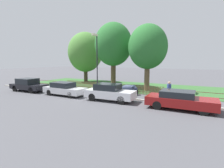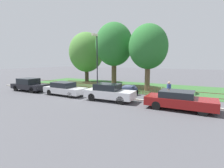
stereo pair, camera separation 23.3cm
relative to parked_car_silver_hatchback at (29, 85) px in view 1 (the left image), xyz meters
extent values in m
plane|color=#4C4C51|center=(7.79, 1.17, -0.71)|extent=(120.00, 120.00, 0.00)
cube|color=#B2ADA3|center=(7.79, 1.27, -0.65)|extent=(28.23, 0.20, 0.12)
cube|color=#33602D|center=(7.79, 8.35, -0.70)|extent=(28.23, 8.82, 0.01)
cube|color=brown|center=(7.79, 3.97, -0.45)|extent=(28.23, 0.03, 0.05)
cube|color=brown|center=(7.79, 3.97, -0.05)|extent=(28.23, 0.03, 0.05)
cube|color=brown|center=(1.99, 3.95, -0.25)|extent=(0.06, 0.03, 0.91)
cube|color=brown|center=(2.14, 3.95, -0.25)|extent=(0.06, 0.03, 0.91)
cube|color=brown|center=(2.28, 3.95, -0.25)|extent=(0.06, 0.03, 0.91)
cube|color=brown|center=(2.43, 3.95, -0.25)|extent=(0.06, 0.03, 0.91)
cube|color=brown|center=(2.58, 3.95, -0.25)|extent=(0.06, 0.03, 0.91)
cube|color=brown|center=(2.72, 3.95, -0.25)|extent=(0.06, 0.03, 0.91)
cube|color=brown|center=(2.87, 3.95, -0.25)|extent=(0.06, 0.03, 0.91)
cube|color=brown|center=(3.02, 3.95, -0.25)|extent=(0.06, 0.03, 0.91)
cube|color=brown|center=(3.16, 3.95, -0.25)|extent=(0.06, 0.03, 0.91)
cube|color=brown|center=(3.31, 3.95, -0.25)|extent=(0.06, 0.03, 0.91)
cube|color=brown|center=(3.46, 3.95, -0.25)|extent=(0.06, 0.03, 0.91)
cube|color=brown|center=(3.61, 3.95, -0.25)|extent=(0.06, 0.03, 0.91)
cube|color=brown|center=(3.75, 3.95, -0.25)|extent=(0.06, 0.03, 0.91)
cube|color=brown|center=(3.90, 3.95, -0.25)|extent=(0.06, 0.03, 0.91)
cube|color=brown|center=(4.05, 3.95, -0.25)|extent=(0.06, 0.03, 0.91)
cube|color=brown|center=(4.19, 3.95, -0.25)|extent=(0.06, 0.03, 0.91)
cube|color=brown|center=(4.34, 3.95, -0.25)|extent=(0.06, 0.03, 0.91)
cube|color=brown|center=(4.49, 3.95, -0.25)|extent=(0.06, 0.03, 0.91)
cube|color=brown|center=(4.63, 3.95, -0.25)|extent=(0.06, 0.03, 0.91)
cube|color=brown|center=(4.78, 3.95, -0.25)|extent=(0.06, 0.03, 0.91)
cube|color=brown|center=(4.93, 3.95, -0.25)|extent=(0.06, 0.03, 0.91)
cube|color=brown|center=(5.07, 3.95, -0.25)|extent=(0.06, 0.03, 0.91)
cube|color=brown|center=(5.22, 3.95, -0.25)|extent=(0.06, 0.03, 0.91)
cube|color=brown|center=(5.37, 3.95, -0.25)|extent=(0.06, 0.03, 0.91)
cube|color=brown|center=(5.51, 3.95, -0.25)|extent=(0.06, 0.03, 0.91)
cube|color=brown|center=(5.66, 3.95, -0.25)|extent=(0.06, 0.03, 0.91)
cube|color=brown|center=(5.81, 3.95, -0.25)|extent=(0.06, 0.03, 0.91)
cube|color=brown|center=(5.95, 3.95, -0.25)|extent=(0.06, 0.03, 0.91)
cube|color=brown|center=(6.10, 3.95, -0.25)|extent=(0.06, 0.03, 0.91)
cube|color=brown|center=(6.25, 3.95, -0.25)|extent=(0.06, 0.03, 0.91)
cube|color=brown|center=(6.39, 3.95, -0.25)|extent=(0.06, 0.03, 0.91)
cube|color=brown|center=(6.54, 3.95, -0.25)|extent=(0.06, 0.03, 0.91)
cube|color=brown|center=(6.69, 3.95, -0.25)|extent=(0.06, 0.03, 0.91)
cube|color=brown|center=(6.83, 3.95, -0.25)|extent=(0.06, 0.03, 0.91)
cube|color=brown|center=(6.98, 3.95, -0.25)|extent=(0.06, 0.03, 0.91)
cube|color=brown|center=(7.13, 3.95, -0.25)|extent=(0.06, 0.03, 0.91)
cube|color=brown|center=(7.28, 3.95, -0.25)|extent=(0.06, 0.03, 0.91)
cube|color=brown|center=(7.42, 3.95, -0.25)|extent=(0.06, 0.03, 0.91)
cube|color=brown|center=(7.57, 3.95, -0.25)|extent=(0.06, 0.03, 0.91)
cube|color=brown|center=(7.72, 3.95, -0.25)|extent=(0.06, 0.03, 0.91)
cube|color=brown|center=(7.86, 3.95, -0.25)|extent=(0.06, 0.03, 0.91)
cube|color=brown|center=(8.01, 3.95, -0.25)|extent=(0.06, 0.03, 0.91)
cube|color=brown|center=(8.16, 3.95, -0.25)|extent=(0.06, 0.03, 0.91)
cube|color=brown|center=(8.30, 3.95, -0.25)|extent=(0.06, 0.03, 0.91)
cube|color=brown|center=(8.45, 3.95, -0.25)|extent=(0.06, 0.03, 0.91)
cube|color=brown|center=(8.60, 3.95, -0.25)|extent=(0.06, 0.03, 0.91)
cube|color=brown|center=(8.74, 3.95, -0.25)|extent=(0.06, 0.03, 0.91)
cube|color=brown|center=(8.89, 3.95, -0.25)|extent=(0.06, 0.03, 0.91)
cube|color=brown|center=(9.04, 3.95, -0.25)|extent=(0.06, 0.03, 0.91)
cube|color=brown|center=(9.18, 3.95, -0.25)|extent=(0.06, 0.03, 0.91)
cube|color=brown|center=(9.33, 3.95, -0.25)|extent=(0.06, 0.03, 0.91)
cube|color=brown|center=(9.48, 3.95, -0.25)|extent=(0.06, 0.03, 0.91)
cube|color=brown|center=(9.62, 3.95, -0.25)|extent=(0.06, 0.03, 0.91)
cube|color=brown|center=(9.77, 3.95, -0.25)|extent=(0.06, 0.03, 0.91)
cube|color=brown|center=(9.92, 3.95, -0.25)|extent=(0.06, 0.03, 0.91)
cube|color=brown|center=(10.06, 3.95, -0.25)|extent=(0.06, 0.03, 0.91)
cube|color=brown|center=(10.21, 3.95, -0.25)|extent=(0.06, 0.03, 0.91)
cube|color=brown|center=(10.36, 3.95, -0.25)|extent=(0.06, 0.03, 0.91)
cube|color=brown|center=(10.50, 3.95, -0.25)|extent=(0.06, 0.03, 0.91)
cube|color=brown|center=(10.65, 3.95, -0.25)|extent=(0.06, 0.03, 0.91)
cube|color=brown|center=(10.80, 3.95, -0.25)|extent=(0.06, 0.03, 0.91)
cube|color=brown|center=(10.95, 3.95, -0.25)|extent=(0.06, 0.03, 0.91)
cube|color=brown|center=(11.09, 3.95, -0.25)|extent=(0.06, 0.03, 0.91)
cube|color=brown|center=(11.24, 3.95, -0.25)|extent=(0.06, 0.03, 0.91)
cube|color=brown|center=(11.39, 3.95, -0.25)|extent=(0.06, 0.03, 0.91)
cube|color=brown|center=(11.53, 3.95, -0.25)|extent=(0.06, 0.03, 0.91)
cube|color=brown|center=(11.68, 3.95, -0.25)|extent=(0.06, 0.03, 0.91)
cube|color=brown|center=(11.83, 3.95, -0.25)|extent=(0.06, 0.03, 0.91)
cube|color=brown|center=(11.97, 3.95, -0.25)|extent=(0.06, 0.03, 0.91)
cube|color=brown|center=(12.12, 3.95, -0.25)|extent=(0.06, 0.03, 0.91)
cube|color=brown|center=(12.27, 3.95, -0.25)|extent=(0.06, 0.03, 0.91)
cube|color=brown|center=(12.41, 3.95, -0.25)|extent=(0.06, 0.03, 0.91)
cube|color=brown|center=(12.56, 3.95, -0.25)|extent=(0.06, 0.03, 0.91)
cube|color=brown|center=(12.71, 3.95, -0.25)|extent=(0.06, 0.03, 0.91)
cube|color=brown|center=(12.85, 3.95, -0.25)|extent=(0.06, 0.03, 0.91)
cube|color=brown|center=(13.00, 3.95, -0.25)|extent=(0.06, 0.03, 0.91)
cube|color=brown|center=(13.15, 3.95, -0.25)|extent=(0.06, 0.03, 0.91)
cube|color=brown|center=(13.29, 3.95, -0.25)|extent=(0.06, 0.03, 0.91)
cube|color=brown|center=(13.44, 3.95, -0.25)|extent=(0.06, 0.03, 0.91)
cube|color=brown|center=(13.59, 3.95, -0.25)|extent=(0.06, 0.03, 0.91)
cube|color=black|center=(0.06, 0.00, -0.17)|extent=(4.14, 1.87, 0.52)
cube|color=black|center=(-0.14, 0.00, 0.39)|extent=(2.00, 1.64, 0.60)
cylinder|color=black|center=(1.31, 0.85, -0.38)|extent=(0.65, 0.16, 0.65)
cylinder|color=black|center=(1.35, -0.78, -0.38)|extent=(0.65, 0.16, 0.65)
cylinder|color=black|center=(-1.22, 0.78, -0.38)|extent=(0.65, 0.16, 0.65)
cylinder|color=black|center=(-1.18, -0.84, -0.38)|extent=(0.65, 0.16, 0.65)
cube|color=#BCBCC1|center=(5.12, 0.03, -0.20)|extent=(4.25, 1.71, 0.54)
cube|color=black|center=(4.91, 0.04, 0.32)|extent=(2.05, 1.51, 0.48)
cylinder|color=black|center=(6.45, 0.75, -0.42)|extent=(0.57, 0.15, 0.56)
cylinder|color=black|center=(6.42, -0.74, -0.42)|extent=(0.57, 0.15, 0.56)
cylinder|color=black|center=(3.83, 0.80, -0.42)|extent=(0.57, 0.15, 0.56)
cylinder|color=black|center=(3.80, -0.69, -0.42)|extent=(0.57, 0.15, 0.56)
cube|color=silver|center=(10.02, 0.04, -0.12)|extent=(4.18, 1.77, 0.62)
cube|color=black|center=(9.82, 0.03, 0.45)|extent=(2.03, 1.53, 0.52)
cylinder|color=black|center=(11.27, 0.83, -0.38)|extent=(0.65, 0.16, 0.65)
cylinder|color=black|center=(11.33, -0.66, -0.38)|extent=(0.65, 0.16, 0.65)
cylinder|color=black|center=(8.72, 0.73, -0.38)|extent=(0.65, 0.16, 0.65)
cylinder|color=black|center=(8.77, -0.75, -0.38)|extent=(0.65, 0.16, 0.65)
cube|color=maroon|center=(15.50, 0.04, -0.16)|extent=(4.54, 1.85, 0.59)
cube|color=black|center=(15.27, 0.04, 0.35)|extent=(2.18, 1.67, 0.43)
cylinder|color=black|center=(16.91, 0.90, -0.41)|extent=(0.60, 0.14, 0.60)
cylinder|color=black|center=(16.91, -0.81, -0.41)|extent=(0.60, 0.14, 0.60)
cylinder|color=black|center=(14.09, 0.90, -0.41)|extent=(0.60, 0.14, 0.60)
cylinder|color=black|center=(14.09, -0.81, -0.41)|extent=(0.60, 0.14, 0.60)
cylinder|color=black|center=(11.08, 3.24, -0.41)|extent=(0.59, 0.11, 0.59)
cylinder|color=black|center=(9.78, 3.26, -0.41)|extent=(0.59, 0.11, 0.59)
ellipsoid|color=#2D3851|center=(10.43, 3.25, -0.10)|extent=(1.73, 0.66, 0.74)
ellipsoid|color=#2D3851|center=(10.84, 3.25, 0.10)|extent=(0.41, 0.80, 0.34)
cylinder|color=#473828|center=(0.53, 9.73, 0.75)|extent=(0.58, 0.58, 2.92)
ellipsoid|color=#4C8438|center=(0.53, 9.73, 3.88)|extent=(5.25, 5.25, 6.04)
cylinder|color=brown|center=(6.48, 7.54, 1.22)|extent=(0.62, 0.62, 3.85)
ellipsoid|color=#286B2D|center=(6.48, 7.54, 4.63)|extent=(4.72, 4.72, 5.43)
cylinder|color=brown|center=(11.30, 6.22, 1.03)|extent=(0.56, 0.56, 3.47)
ellipsoid|color=#286B2D|center=(11.30, 6.22, 4.08)|extent=(4.17, 4.17, 4.79)
cylinder|color=#2D3351|center=(14.47, 1.89, -0.31)|extent=(0.15, 0.15, 0.80)
cylinder|color=#2D3351|center=(14.28, 2.02, -0.31)|extent=(0.15, 0.15, 0.80)
cylinder|color=#334C93|center=(14.38, 1.96, 0.41)|extent=(0.46, 0.46, 0.64)
sphere|color=tan|center=(14.38, 1.96, 0.84)|extent=(0.22, 0.22, 0.22)
cylinder|color=black|center=(7.72, 1.73, 2.08)|extent=(0.11, 0.11, 5.56)
cube|color=beige|center=(7.72, 1.38, 4.96)|extent=(0.20, 0.76, 0.18)
camera|label=1|loc=(16.71, -12.44, 2.62)|focal=28.00mm
camera|label=2|loc=(16.92, -12.33, 2.62)|focal=28.00mm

